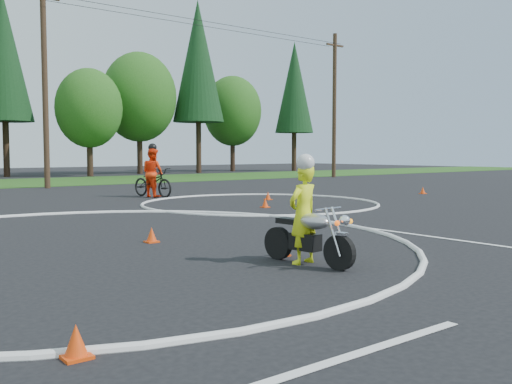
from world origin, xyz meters
TOP-DOWN VIEW (x-y plane):
  - ground at (0.00, 0.00)m, footprint 120.00×120.00m
  - course_markings at (2.17, 4.35)m, footprint 19.05×19.05m
  - primary_motorcycle at (1.96, -0.84)m, footprint 0.62×1.78m
  - rider_primary_grp at (1.96, -0.70)m, footprint 0.62×0.44m
  - rider_second_grp at (6.47, 12.85)m, footprint 1.19×2.31m
  - traffic_cones at (5.59, 3.88)m, footprint 18.97×11.84m
  - treeline at (14.78, 34.61)m, footprint 38.20×8.10m
  - utility_poles at (5.00, 21.00)m, footprint 41.60×1.12m

SIDE VIEW (x-z plane):
  - ground at x=0.00m, z-range 0.00..0.00m
  - course_markings at x=2.17m, z-range -0.05..0.07m
  - traffic_cones at x=5.59m, z-range -0.01..0.29m
  - primary_motorcycle at x=1.96m, z-range -0.01..0.92m
  - rider_second_grp at x=6.47m, z-range -0.31..1.80m
  - rider_primary_grp at x=1.96m, z-range -0.03..1.71m
  - utility_poles at x=5.00m, z-range 0.20..10.20m
  - treeline at x=14.78m, z-range -0.64..13.88m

